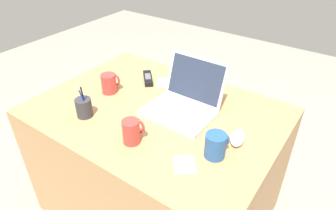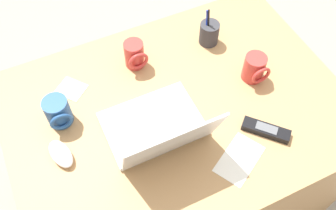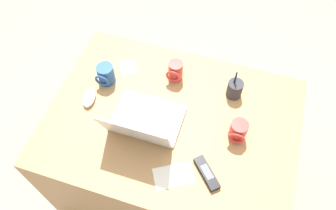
{
  "view_description": "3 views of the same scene",
  "coord_description": "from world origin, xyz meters",
  "px_view_note": "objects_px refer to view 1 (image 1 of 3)",
  "views": [
    {
      "loc": [
        0.74,
        -0.95,
        1.54
      ],
      "look_at": [
        0.09,
        -0.03,
        0.79
      ],
      "focal_mm": 32.27,
      "sensor_mm": 36.0,
      "label": 1
    },
    {
      "loc": [
        0.34,
        0.64,
        1.79
      ],
      "look_at": [
        0.05,
        0.02,
        0.78
      ],
      "focal_mm": 40.16,
      "sensor_mm": 36.0,
      "label": 2
    },
    {
      "loc": [
        -0.22,
        0.76,
        2.04
      ],
      "look_at": [
        0.03,
        -0.03,
        0.79
      ],
      "focal_mm": 35.22,
      "sensor_mm": 36.0,
      "label": 3
    }
  ],
  "objects_px": {
    "coffee_mug_white": "(132,131)",
    "coffee_mug_spare": "(109,83)",
    "pen_holder": "(84,107)",
    "computer_mouse": "(238,138)",
    "coffee_mug_tall": "(216,145)",
    "cordless_phone": "(148,78)",
    "laptop": "(184,102)"
  },
  "relations": [
    {
      "from": "coffee_mug_spare",
      "to": "coffee_mug_tall",
      "type": "bearing_deg",
      "value": -9.57
    },
    {
      "from": "computer_mouse",
      "to": "coffee_mug_tall",
      "type": "bearing_deg",
      "value": -119.6
    },
    {
      "from": "computer_mouse",
      "to": "pen_holder",
      "type": "relative_size",
      "value": 0.7
    },
    {
      "from": "laptop",
      "to": "coffee_mug_tall",
      "type": "height_order",
      "value": "laptop"
    },
    {
      "from": "laptop",
      "to": "coffee_mug_spare",
      "type": "distance_m",
      "value": 0.42
    },
    {
      "from": "coffee_mug_white",
      "to": "coffee_mug_spare",
      "type": "xyz_separation_m",
      "value": [
        -0.36,
        0.24,
        -0.0
      ]
    },
    {
      "from": "coffee_mug_spare",
      "to": "cordless_phone",
      "type": "relative_size",
      "value": 0.71
    },
    {
      "from": "laptop",
      "to": "cordless_phone",
      "type": "height_order",
      "value": "laptop"
    },
    {
      "from": "coffee_mug_spare",
      "to": "coffee_mug_white",
      "type": "bearing_deg",
      "value": -33.4
    },
    {
      "from": "laptop",
      "to": "pen_holder",
      "type": "height_order",
      "value": "laptop"
    },
    {
      "from": "coffee_mug_spare",
      "to": "pen_holder",
      "type": "xyz_separation_m",
      "value": [
        0.06,
        -0.23,
        -0.01
      ]
    },
    {
      "from": "pen_holder",
      "to": "coffee_mug_spare",
      "type": "bearing_deg",
      "value": 104.62
    },
    {
      "from": "cordless_phone",
      "to": "pen_holder",
      "type": "bearing_deg",
      "value": -93.29
    },
    {
      "from": "computer_mouse",
      "to": "coffee_mug_white",
      "type": "relative_size",
      "value": 1.07
    },
    {
      "from": "computer_mouse",
      "to": "laptop",
      "type": "bearing_deg",
      "value": 154.25
    },
    {
      "from": "computer_mouse",
      "to": "coffee_mug_spare",
      "type": "relative_size",
      "value": 1.1
    },
    {
      "from": "laptop",
      "to": "coffee_mug_tall",
      "type": "bearing_deg",
      "value": -35.82
    },
    {
      "from": "laptop",
      "to": "computer_mouse",
      "type": "height_order",
      "value": "laptop"
    },
    {
      "from": "laptop",
      "to": "computer_mouse",
      "type": "relative_size",
      "value": 2.79
    },
    {
      "from": "laptop",
      "to": "coffee_mug_white",
      "type": "bearing_deg",
      "value": -98.86
    },
    {
      "from": "coffee_mug_white",
      "to": "coffee_mug_tall",
      "type": "xyz_separation_m",
      "value": [
        0.32,
        0.12,
        -0.0
      ]
    },
    {
      "from": "coffee_mug_tall",
      "to": "cordless_phone",
      "type": "bearing_deg",
      "value": 151.15
    },
    {
      "from": "cordless_phone",
      "to": "laptop",
      "type": "bearing_deg",
      "value": -22.25
    },
    {
      "from": "coffee_mug_tall",
      "to": "cordless_phone",
      "type": "relative_size",
      "value": 0.72
    },
    {
      "from": "coffee_mug_white",
      "to": "pen_holder",
      "type": "xyz_separation_m",
      "value": [
        -0.3,
        0.01,
        -0.01
      ]
    },
    {
      "from": "laptop",
      "to": "pen_holder",
      "type": "bearing_deg",
      "value": -138.89
    },
    {
      "from": "coffee_mug_spare",
      "to": "pen_holder",
      "type": "bearing_deg",
      "value": -75.38
    },
    {
      "from": "computer_mouse",
      "to": "coffee_mug_tall",
      "type": "xyz_separation_m",
      "value": [
        -0.04,
        -0.13,
        0.04
      ]
    },
    {
      "from": "cordless_phone",
      "to": "pen_holder",
      "type": "xyz_separation_m",
      "value": [
        -0.03,
        -0.44,
        0.03
      ]
    },
    {
      "from": "coffee_mug_tall",
      "to": "cordless_phone",
      "type": "height_order",
      "value": "coffee_mug_tall"
    },
    {
      "from": "computer_mouse",
      "to": "coffee_mug_white",
      "type": "distance_m",
      "value": 0.44
    },
    {
      "from": "computer_mouse",
      "to": "coffee_mug_tall",
      "type": "relative_size",
      "value": 1.09
    }
  ]
}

